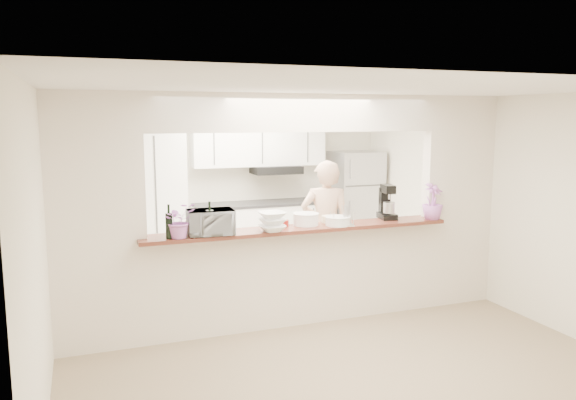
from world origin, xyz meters
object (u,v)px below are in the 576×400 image
toaster_oven (210,222)px  person (326,229)px  stand_mixer (387,203)px  refrigerator (355,203)px

toaster_oven → person: size_ratio=0.26×
person → stand_mixer: bearing=142.5°
person → toaster_oven: bearing=50.0°
refrigerator → person: 2.30m
toaster_oven → stand_mixer: (2.11, 0.16, 0.05)m
toaster_oven → person: (1.67, 0.90, -0.36)m
refrigerator → toaster_oven: bearing=-137.8°
stand_mixer → refrigerator: bearing=70.3°
stand_mixer → person: (-0.44, 0.74, -0.41)m
toaster_oven → stand_mixer: size_ratio=1.14×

